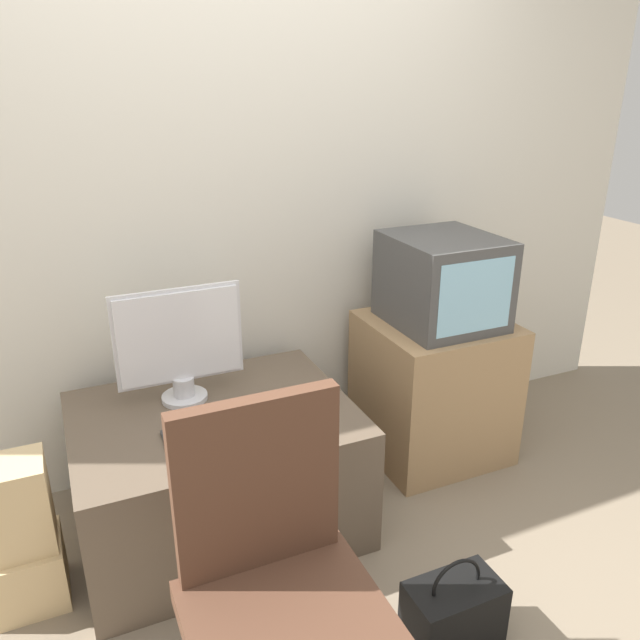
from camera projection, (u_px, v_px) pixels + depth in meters
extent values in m
cube|color=silver|center=(226.00, 183.00, 2.64)|extent=(4.40, 0.05, 2.60)
cube|color=brown|center=(217.00, 470.00, 2.48)|extent=(1.06, 0.82, 0.52)
cube|color=#A37F56|center=(433.00, 387.00, 2.98)|extent=(0.62, 0.59, 0.68)
cylinder|color=silver|center=(185.00, 397.00, 2.48)|extent=(0.18, 0.18, 0.02)
cylinder|color=silver|center=(184.00, 386.00, 2.46)|extent=(0.08, 0.08, 0.08)
cube|color=silver|center=(179.00, 336.00, 2.39)|extent=(0.49, 0.01, 0.38)
cube|color=silver|center=(179.00, 336.00, 2.38)|extent=(0.46, 0.02, 0.35)
cube|color=#2D2D2D|center=(204.00, 432.00, 2.24)|extent=(0.29, 0.13, 0.01)
ellipsoid|color=#4C4C51|center=(255.00, 420.00, 2.30)|extent=(0.06, 0.04, 0.03)
cube|color=#474747|center=(442.00, 280.00, 2.77)|extent=(0.44, 0.49, 0.40)
cube|color=#8CC6E5|center=(475.00, 297.00, 2.56)|extent=(0.36, 0.01, 0.31)
cube|color=#513323|center=(291.00, 630.00, 1.60)|extent=(0.51, 0.51, 0.07)
cube|color=#513323|center=(258.00, 484.00, 1.69)|extent=(0.46, 0.05, 0.52)
cube|color=#D1B27F|center=(31.00, 571.00, 2.17)|extent=(0.23, 0.25, 0.23)
cube|color=#D1B27F|center=(17.00, 506.00, 2.07)|extent=(0.21, 0.20, 0.33)
cube|color=black|center=(453.00, 614.00, 2.00)|extent=(0.30, 0.18, 0.23)
torus|color=black|center=(456.00, 583.00, 1.95)|extent=(0.18, 0.01, 0.18)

